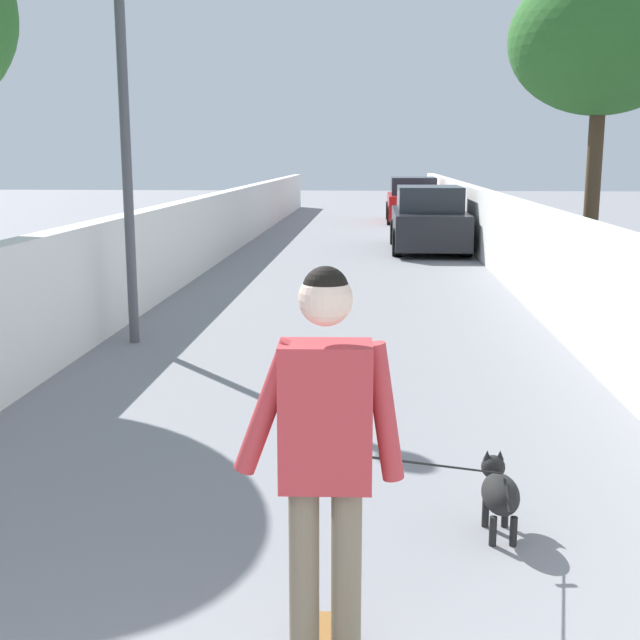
% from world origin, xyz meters
% --- Properties ---
extents(ground_plane, '(80.00, 80.00, 0.00)m').
position_xyz_m(ground_plane, '(14.00, 0.00, 0.00)').
color(ground_plane, gray).
extents(wall_left, '(48.00, 0.30, 1.45)m').
position_xyz_m(wall_left, '(12.00, 2.97, 0.72)').
color(wall_left, silver).
rests_on(wall_left, ground).
extents(fence_right, '(48.00, 0.30, 1.51)m').
position_xyz_m(fence_right, '(12.00, -2.97, 0.75)').
color(fence_right, silver).
rests_on(fence_right, ground).
extents(tree_right_mid, '(2.99, 2.99, 5.29)m').
position_xyz_m(tree_right_mid, '(13.00, -4.12, 4.07)').
color(tree_right_mid, '#473523').
rests_on(tree_right_mid, ground).
extents(lamp_post, '(0.36, 0.36, 4.33)m').
position_xyz_m(lamp_post, '(8.67, 2.42, 2.96)').
color(lamp_post, '#4C4C51').
rests_on(lamp_post, ground).
extents(person_skateboarder, '(0.23, 0.71, 1.74)m').
position_xyz_m(person_skateboarder, '(2.24, -0.32, 1.10)').
color(person_skateboarder, '#726651').
rests_on(person_skateboarder, skateboard).
extents(dog, '(1.78, 1.09, 1.06)m').
position_xyz_m(dog, '(3.71, -1.27, 0.27)').
color(dog, black).
rests_on(dog, ground).
extents(car_near, '(4.19, 1.80, 1.54)m').
position_xyz_m(car_near, '(19.03, -1.82, 0.72)').
color(car_near, black).
rests_on(car_near, ground).
extents(car_far, '(4.00, 1.80, 1.54)m').
position_xyz_m(car_far, '(27.68, -1.82, 0.71)').
color(car_far, '#B71414').
rests_on(car_far, ground).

